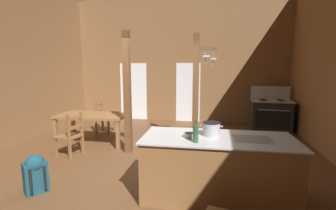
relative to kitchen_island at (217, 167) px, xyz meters
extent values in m
cube|color=brown|center=(-1.39, 0.70, -0.50)|extent=(8.13, 9.30, 0.10)
cube|color=brown|center=(-1.39, 5.02, 1.71)|extent=(8.13, 0.14, 4.31)
cube|color=white|center=(-3.04, 4.94, 0.57)|extent=(1.00, 0.01, 2.05)
cube|color=white|center=(-1.03, 4.94, 0.57)|extent=(0.84, 0.01, 2.05)
cube|color=olive|center=(0.00, 0.00, -0.01)|extent=(2.13, 0.98, 0.88)
cube|color=#B7BABF|center=(0.00, 0.00, 0.44)|extent=(2.19, 1.04, 0.02)
cube|color=black|center=(0.47, 0.02, 0.45)|extent=(0.53, 0.42, 0.00)
cube|color=black|center=(-0.02, 0.43, -0.40)|extent=(2.00, 0.11, 0.10)
cube|color=black|center=(1.58, 4.14, 0.00)|extent=(1.14, 0.81, 0.90)
cube|color=black|center=(1.56, 3.75, -0.03)|extent=(0.93, 0.06, 0.52)
cylinder|color=#B7BABF|center=(1.55, 3.73, 0.25)|extent=(0.83, 0.07, 0.02)
cube|color=#B7BABF|center=(1.58, 4.14, 0.46)|extent=(1.18, 0.86, 0.03)
cube|color=#B7BABF|center=(1.59, 4.50, 0.67)|extent=(1.14, 0.10, 0.40)
cylinder|color=black|center=(1.82, 3.97, 0.48)|extent=(0.21, 0.21, 0.01)
cylinder|color=black|center=(1.32, 4.00, 0.48)|extent=(0.21, 0.21, 0.01)
cylinder|color=black|center=(1.83, 4.28, 0.48)|extent=(0.21, 0.21, 0.01)
cylinder|color=black|center=(1.34, 4.30, 0.48)|extent=(0.21, 0.21, 0.01)
cylinder|color=black|center=(1.88, 3.72, 0.37)|extent=(0.05, 0.03, 0.04)
cylinder|color=black|center=(1.67, 3.73, 0.37)|extent=(0.05, 0.03, 0.04)
cylinder|color=black|center=(1.45, 3.74, 0.37)|extent=(0.05, 0.03, 0.04)
cylinder|color=black|center=(1.23, 3.76, 0.37)|extent=(0.05, 0.03, 0.04)
cube|color=brown|center=(-0.52, 2.24, 0.88)|extent=(0.15, 0.15, 2.66)
cube|color=brown|center=(-0.33, 2.25, 1.88)|extent=(0.54, 0.11, 0.06)
cylinder|color=#B7BABF|center=(-0.32, 2.25, 1.80)|extent=(0.01, 0.01, 0.17)
cylinder|color=#B7BABF|center=(-0.32, 2.25, 1.69)|extent=(0.22, 0.22, 0.04)
cylinder|color=#B7BABF|center=(-0.32, 2.25, 1.61)|extent=(0.02, 0.02, 0.14)
cylinder|color=#B7BABF|center=(-0.14, 2.26, 1.77)|extent=(0.01, 0.01, 0.23)
cylinder|color=#B7BABF|center=(-0.14, 2.26, 1.64)|extent=(0.17, 0.17, 0.04)
cylinder|color=#B7BABF|center=(-0.14, 2.26, 1.56)|extent=(0.02, 0.02, 0.14)
cube|color=brown|center=(-1.95, 1.52, 0.88)|extent=(0.14, 0.14, 2.66)
cube|color=olive|center=(-3.05, 1.99, 0.26)|extent=(1.74, 0.97, 0.06)
cube|color=olive|center=(-3.86, 2.35, -0.11)|extent=(0.08, 0.08, 0.68)
cube|color=olive|center=(-2.28, 2.41, -0.11)|extent=(0.08, 0.08, 0.68)
cube|color=olive|center=(-3.83, 1.57, -0.11)|extent=(0.08, 0.08, 0.68)
cube|color=olive|center=(-2.25, 1.63, -0.11)|extent=(0.08, 0.08, 0.68)
cube|color=brown|center=(-3.22, 2.97, -0.02)|extent=(0.44, 0.44, 0.04)
cube|color=brown|center=(-3.03, 3.15, -0.25)|extent=(0.05, 0.05, 0.41)
cube|color=brown|center=(-3.03, 2.77, -0.25)|extent=(0.05, 0.05, 0.41)
cube|color=brown|center=(-3.41, 3.16, 0.02)|extent=(0.05, 0.05, 0.95)
cube|color=brown|center=(-3.41, 2.78, 0.02)|extent=(0.05, 0.05, 0.95)
cube|color=brown|center=(-3.41, 2.97, 0.39)|extent=(0.04, 0.38, 0.07)
cube|color=brown|center=(-3.41, 2.97, 0.20)|extent=(0.04, 0.38, 0.07)
cube|color=brown|center=(-3.13, 1.06, -0.02)|extent=(0.51, 0.51, 0.04)
cube|color=brown|center=(-3.35, 0.91, -0.25)|extent=(0.06, 0.06, 0.41)
cube|color=brown|center=(-3.28, 1.28, -0.25)|extent=(0.06, 0.06, 0.41)
cube|color=brown|center=(-2.97, 0.84, 0.02)|extent=(0.06, 0.06, 0.95)
cube|color=brown|center=(-2.91, 1.22, 0.02)|extent=(0.06, 0.06, 0.95)
cube|color=brown|center=(-2.94, 1.03, 0.39)|extent=(0.10, 0.38, 0.07)
cube|color=brown|center=(-2.94, 1.03, 0.20)|extent=(0.10, 0.38, 0.07)
cube|color=#194756|center=(-2.70, -0.43, -0.21)|extent=(0.37, 0.39, 0.48)
cube|color=#194756|center=(-2.80, -0.35, -0.28)|extent=(0.18, 0.22, 0.17)
cylinder|color=black|center=(-2.65, -0.58, -0.21)|extent=(0.06, 0.06, 0.38)
cylinder|color=black|center=(-2.54, -0.42, -0.21)|extent=(0.06, 0.06, 0.38)
sphere|color=#194756|center=(-2.70, -0.43, 0.01)|extent=(0.38, 0.38, 0.27)
cylinder|color=#B7BABF|center=(-0.10, 0.08, 0.55)|extent=(0.25, 0.25, 0.19)
cylinder|color=black|center=(-0.10, 0.08, 0.65)|extent=(0.26, 0.26, 0.01)
cylinder|color=#B7BABF|center=(-0.24, 0.08, 0.60)|extent=(0.05, 0.02, 0.02)
cylinder|color=#B7BABF|center=(0.04, 0.08, 0.60)|extent=(0.05, 0.02, 0.02)
cylinder|color=#B2A893|center=(-0.40, -0.07, 0.48)|extent=(0.18, 0.18, 0.06)
cylinder|color=black|center=(-0.40, -0.07, 0.52)|extent=(0.15, 0.15, 0.00)
cylinder|color=#2D5638|center=(-0.30, -0.28, 0.57)|extent=(0.08, 0.08, 0.23)
cylinder|color=#2D5638|center=(-0.30, -0.28, 0.72)|extent=(0.03, 0.03, 0.08)
camera|label=1|loc=(-0.04, -3.36, 1.43)|focal=25.45mm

